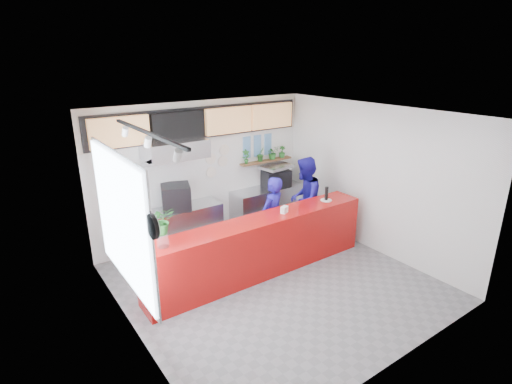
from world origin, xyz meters
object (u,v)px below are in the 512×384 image
service_counter (261,246)px  panini_oven (176,197)px  espresso_machine (276,178)px  staff_right (304,199)px  pepper_mill (327,193)px  staff_center (272,217)px

service_counter → panini_oven: (-0.83, 1.80, 0.60)m
service_counter → espresso_machine: espresso_machine is taller
staff_right → pepper_mill: bearing=59.2°
service_counter → staff_right: bearing=21.9°
service_counter → espresso_machine: 2.57m
pepper_mill → staff_center: bearing=155.3°
panini_oven → staff_right: staff_right is taller
service_counter → espresso_machine: (1.75, 1.80, 0.55)m
espresso_machine → pepper_mill: bearing=-84.2°
espresso_machine → staff_right: bearing=-86.4°
panini_oven → espresso_machine: bearing=20.1°
staff_center → espresso_machine: bearing=-150.4°
service_counter → staff_center: 0.81m
staff_center → pepper_mill: bearing=135.2°
pepper_mill → panini_oven: bearing=143.6°
panini_oven → staff_right: bearing=-5.2°
pepper_mill → staff_right: bearing=89.9°
panini_oven → espresso_machine: size_ratio=0.91×
espresso_machine → staff_center: 1.78m
espresso_machine → pepper_mill: pepper_mill is taller
staff_center → staff_right: size_ratio=0.89×
panini_oven → pepper_mill: (2.44, -1.80, 0.10)m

